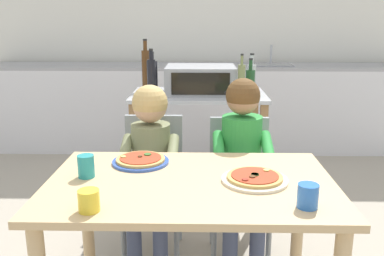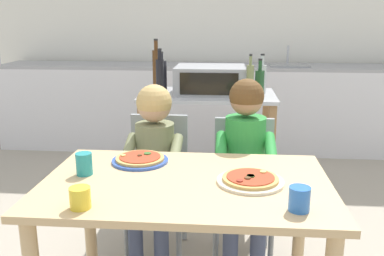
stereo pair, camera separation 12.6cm
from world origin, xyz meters
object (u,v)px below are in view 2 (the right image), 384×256
Objects in this scene: bottle_brown_beer at (162,78)px; pizza_plate_cream at (250,180)px; bottle_dark_olive_oil at (160,78)px; bottle_squat_spirits at (259,83)px; drinking_cup_yellow at (80,198)px; drinking_cup_teal at (84,164)px; drinking_cup_blue at (299,199)px; dining_chair_right at (243,179)px; bottle_slim_sauce at (156,69)px; dining_chair_left at (158,174)px; bottle_tall_green_wine at (250,82)px; child_in_green_shirt at (245,154)px; bottle_clear_vinegar at (262,78)px; kitchen_island_cart at (208,132)px; pizza_plate_blue_rimmed at (140,159)px; dining_table at (186,205)px; child_in_olive_shirt at (153,151)px; toaster_oven at (210,80)px.

bottle_brown_beer is 1.41m from pizza_plate_cream.
bottle_brown_beer is 0.12m from bottle_dark_olive_oil.
drinking_cup_yellow is at bearing -115.26° from bottle_squat_spirits.
bottle_dark_olive_oil reaches higher than drinking_cup_teal.
dining_chair_right is at bearing 100.05° from drinking_cup_blue.
dining_chair_left is at bearing -80.73° from bottle_slim_sauce.
bottle_tall_green_wine is 0.70m from child_in_green_shirt.
bottle_brown_beer reaches higher than bottle_clear_vinegar.
bottle_slim_sauce reaches higher than drinking_cup_blue.
drinking_cup_blue is at bearing -76.06° from kitchen_island_cart.
bottle_slim_sauce is 4.85× the size of drinking_cup_yellow.
kitchen_island_cart is 1.19m from pizza_plate_blue_rimmed.
bottle_tall_green_wine is at bearing -124.84° from bottle_squat_spirits.
dining_chair_left reaches higher than drinking_cup_blue.
drinking_cup_blue is (0.11, -1.41, -0.21)m from bottle_tall_green_wine.
bottle_dark_olive_oil is 1.18× the size of bottle_clear_vinegar.
bottle_squat_spirits is 0.99× the size of pizza_plate_blue_rimmed.
bottle_slim_sauce is at bearing 127.06° from dining_chair_right.
drinking_cup_yellow reaches higher than dining_table.
drinking_cup_yellow reaches higher than pizza_plate_cream.
kitchen_island_cart is at bearing 144.14° from bottle_tall_green_wine.
bottle_tall_green_wine is at bearing 56.03° from drinking_cup_teal.
bottle_squat_spirits reaches higher than dining_chair_left.
pizza_plate_blue_rimmed is at bearing 77.80° from drinking_cup_yellow.
bottle_slim_sauce is 1.65m from pizza_plate_cream.
bottle_tall_green_wine is at bearing -35.86° from kitchen_island_cart.
bottle_tall_green_wine is 0.86m from child_in_olive_shirt.
dining_chair_right reaches higher than dining_table.
child_in_green_shirt is 3.95× the size of pizza_plate_blue_rimmed.
pizza_plate_cream is at bearing -80.60° from toaster_oven.
drinking_cup_teal is (-0.71, 0.04, 0.04)m from pizza_plate_cream.
bottle_squat_spirits is 0.97m from dining_chair_left.
toaster_oven is 0.61× the size of dining_chair_right.
dining_table is 0.35m from pizza_plate_blue_rimmed.
bottle_squat_spirits is 0.22× the size of dining_table.
bottle_slim_sauce reaches higher than child_in_olive_shirt.
bottle_slim_sauce is 4.33× the size of drinking_cup_blue.
kitchen_island_cart reaches higher than pizza_plate_cream.
bottle_slim_sauce is 1.31m from pizza_plate_blue_rimmed.
bottle_slim_sauce reaches higher than dining_table.
drinking_cup_teal is at bearing -139.38° from dining_chair_right.
dining_chair_left reaches higher than drinking_cup_teal.
kitchen_island_cart reaches higher than drinking_cup_yellow.
toaster_oven reaches higher than drinking_cup_blue.
bottle_tall_green_wine reaches higher than child_in_green_shirt.
bottle_tall_green_wine is 0.37× the size of dining_chair_right.
child_in_olive_shirt is (-0.62, -0.69, -0.29)m from bottle_squat_spirits.
pizza_plate_cream reaches higher than dining_table.
dining_table is 1.49× the size of dining_chair_right.
dining_table is at bearing -76.81° from bottle_brown_beer.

